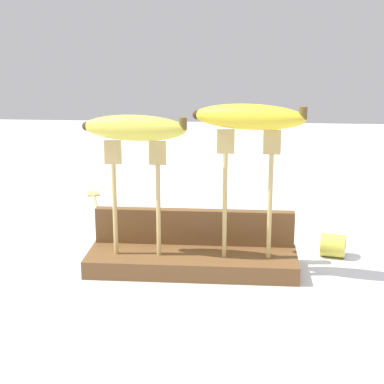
{
  "coord_description": "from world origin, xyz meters",
  "views": [
    {
      "loc": [
        0.07,
        -0.93,
        0.38
      ],
      "look_at": [
        0.0,
        0.0,
        0.13
      ],
      "focal_mm": 58.95,
      "sensor_mm": 36.0,
      "label": 1
    }
  ],
  "objects_px": {
    "fork_fallen_near": "(95,199)",
    "fork_stand_left": "(136,188)",
    "banana_raised_right": "(249,117)",
    "banana_chunk_near": "(333,245)",
    "fork_stand_right": "(248,183)",
    "banana_raised_left": "(135,128)"
  },
  "relations": [
    {
      "from": "fork_stand_left",
      "to": "banana_raised_right",
      "type": "distance_m",
      "value": 0.2
    },
    {
      "from": "banana_raised_left",
      "to": "fork_stand_right",
      "type": "bearing_deg",
      "value": -0.0
    },
    {
      "from": "banana_raised_right",
      "to": "banana_chunk_near",
      "type": "height_order",
      "value": "banana_raised_right"
    },
    {
      "from": "fork_fallen_near",
      "to": "fork_stand_left",
      "type": "bearing_deg",
      "value": -67.72
    },
    {
      "from": "fork_fallen_near",
      "to": "banana_chunk_near",
      "type": "xyz_separation_m",
      "value": [
        0.48,
        -0.3,
        0.02
      ]
    },
    {
      "from": "banana_chunk_near",
      "to": "fork_stand_right",
      "type": "bearing_deg",
      "value": -148.6
    },
    {
      "from": "fork_stand_left",
      "to": "banana_raised_right",
      "type": "height_order",
      "value": "banana_raised_right"
    },
    {
      "from": "fork_fallen_near",
      "to": "banana_chunk_near",
      "type": "bearing_deg",
      "value": -32.34
    },
    {
      "from": "banana_raised_left",
      "to": "banana_chunk_near",
      "type": "height_order",
      "value": "banana_raised_left"
    },
    {
      "from": "fork_stand_left",
      "to": "fork_stand_right",
      "type": "bearing_deg",
      "value": 0.0
    },
    {
      "from": "banana_chunk_near",
      "to": "banana_raised_left",
      "type": "bearing_deg",
      "value": -164.23
    },
    {
      "from": "fork_stand_left",
      "to": "fork_stand_right",
      "type": "relative_size",
      "value": 0.9
    },
    {
      "from": "banana_raised_right",
      "to": "fork_fallen_near",
      "type": "distance_m",
      "value": 0.57
    },
    {
      "from": "banana_raised_left",
      "to": "fork_fallen_near",
      "type": "distance_m",
      "value": 0.48
    },
    {
      "from": "banana_raised_left",
      "to": "banana_raised_right",
      "type": "xyz_separation_m",
      "value": [
        0.17,
        0.0,
        0.02
      ]
    },
    {
      "from": "fork_stand_left",
      "to": "banana_chunk_near",
      "type": "height_order",
      "value": "fork_stand_left"
    },
    {
      "from": "fork_stand_right",
      "to": "banana_chunk_near",
      "type": "xyz_separation_m",
      "value": [
        0.15,
        0.09,
        -0.13
      ]
    },
    {
      "from": "fork_stand_left",
      "to": "fork_fallen_near",
      "type": "relative_size",
      "value": 0.96
    },
    {
      "from": "fork_stand_right",
      "to": "banana_raised_left",
      "type": "xyz_separation_m",
      "value": [
        -0.17,
        0.0,
        0.08
      ]
    },
    {
      "from": "fork_stand_right",
      "to": "banana_raised_left",
      "type": "bearing_deg",
      "value": 180.0
    },
    {
      "from": "fork_stand_left",
      "to": "banana_chunk_near",
      "type": "bearing_deg",
      "value": 15.78
    },
    {
      "from": "fork_fallen_near",
      "to": "banana_chunk_near",
      "type": "height_order",
      "value": "banana_chunk_near"
    }
  ]
}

